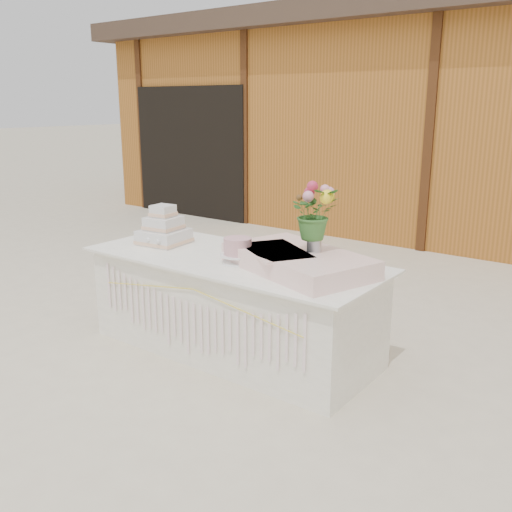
# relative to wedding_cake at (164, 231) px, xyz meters

# --- Properties ---
(ground) EXTENTS (80.00, 80.00, 0.00)m
(ground) POSITION_rel_wedding_cake_xyz_m (0.76, -0.01, -0.88)
(ground) COLOR beige
(ground) RESTS_ON ground
(barn) EXTENTS (12.60, 4.60, 3.30)m
(barn) POSITION_rel_wedding_cake_xyz_m (0.75, 5.99, 0.79)
(barn) COLOR #9E5C21
(barn) RESTS_ON ground
(cake_table) EXTENTS (2.40, 1.00, 0.77)m
(cake_table) POSITION_rel_wedding_cake_xyz_m (0.76, -0.01, -0.50)
(cake_table) COLOR white
(cake_table) RESTS_ON ground
(wedding_cake) EXTENTS (0.40, 0.40, 0.33)m
(wedding_cake) POSITION_rel_wedding_cake_xyz_m (0.00, 0.00, 0.00)
(wedding_cake) COLOR silver
(wedding_cake) RESTS_ON cake_table
(pink_cake_stand) EXTENTS (0.27, 0.27, 0.19)m
(pink_cake_stand) POSITION_rel_wedding_cake_xyz_m (0.88, -0.10, -0.01)
(pink_cake_stand) COLOR white
(pink_cake_stand) RESTS_ON cake_table
(satin_runner) EXTENTS (1.22, 0.93, 0.14)m
(satin_runner) POSITION_rel_wedding_cake_xyz_m (1.34, 0.02, -0.04)
(satin_runner) COLOR #FFD5CD
(satin_runner) RESTS_ON cake_table
(flower_vase) EXTENTS (0.10, 0.10, 0.14)m
(flower_vase) POSITION_rel_wedding_cake_xyz_m (1.43, 0.09, 0.09)
(flower_vase) COLOR #A4A5A9
(flower_vase) RESTS_ON satin_runner
(bouquet) EXTENTS (0.45, 0.44, 0.37)m
(bouquet) POSITION_rel_wedding_cake_xyz_m (1.43, 0.09, 0.35)
(bouquet) COLOR #366D2B
(bouquet) RESTS_ON flower_vase
(loose_flowers) EXTENTS (0.23, 0.34, 0.02)m
(loose_flowers) POSITION_rel_wedding_cake_xyz_m (-0.21, 0.08, -0.10)
(loose_flowers) COLOR #D17F91
(loose_flowers) RESTS_ON cake_table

